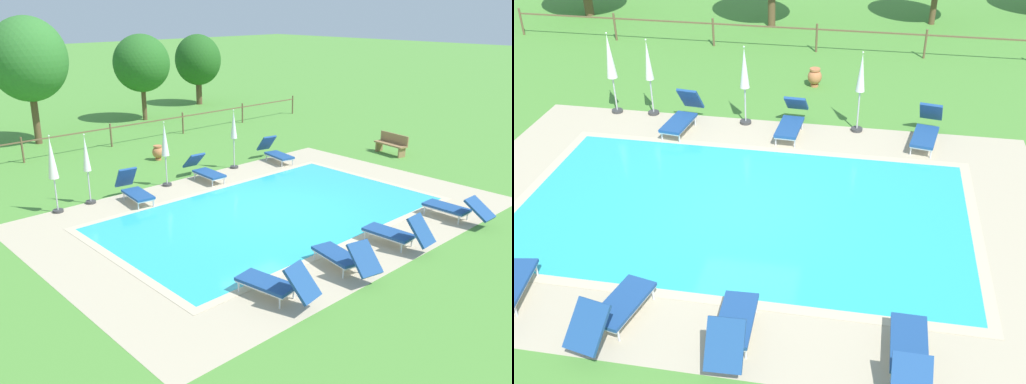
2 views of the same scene
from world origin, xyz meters
TOP-DOWN VIEW (x-y plane):
  - ground_plane at (0.00, 0.00)m, footprint 160.00×160.00m
  - pool_deck_paving at (0.00, 0.00)m, footprint 13.63×9.35m
  - swimming_pool_water at (0.00, 0.00)m, footprint 9.94×5.67m
  - pool_coping_rim at (0.00, 0.00)m, footprint 10.42×6.15m
  - sun_lounger_north_near_steps at (0.53, 4.03)m, footprint 0.70×1.98m
  - sun_lounger_north_mid at (3.58, -4.03)m, footprint 0.62×2.03m
  - sun_lounger_north_far at (0.71, -3.94)m, footprint 0.68×1.87m
  - sun_lounger_north_end at (-1.40, -3.88)m, footprint 0.99×2.01m
  - sun_lounger_south_near_corner at (4.16, 4.07)m, footprint 0.92×1.96m
  - sun_lounger_south_mid at (-3.51, -3.73)m, footprint 0.90×1.96m
  - sun_lounger_south_far at (-2.50, 3.75)m, footprint 0.81×1.88m
  - patio_umbrella_closed_row_west at (-3.64, 4.55)m, footprint 0.32×0.32m
  - patio_umbrella_closed_row_mid_west at (-4.75, 4.48)m, footprint 0.32×0.32m
  - patio_umbrella_closed_row_centre at (-0.84, 4.40)m, footprint 0.32×0.32m
  - patio_umbrella_closed_row_mid_east at (2.31, 4.47)m, footprint 0.32×0.32m
  - wooden_bench_lawn_side at (8.59, 1.56)m, footprint 0.67×1.55m
  - terracotta_urn_near_fence at (0.78, 7.47)m, footprint 0.46×0.46m
  - perimeter_fence at (0.47, 10.76)m, footprint 23.44×0.08m
  - tree_far_west at (10.12, 17.08)m, footprint 2.88×2.88m
  - tree_west_mid at (4.84, 15.04)m, footprint 3.03×3.03m
  - tree_east_mid at (-1.68, 13.57)m, footprint 3.39×3.39m

SIDE VIEW (x-z plane):
  - ground_plane at x=0.00m, z-range 0.00..0.00m
  - pool_deck_paving at x=0.00m, z-range 0.00..0.01m
  - swimming_pool_water at x=0.00m, z-range 0.00..0.01m
  - pool_coping_rim at x=0.00m, z-range 0.01..0.01m
  - terracotta_urn_near_fence at x=0.78m, z-range 0.03..0.63m
  - sun_lounger_north_mid at x=3.58m, z-range -0.04..0.77m
  - sun_lounger_north_near_steps at x=0.53m, z-range -0.07..0.83m
  - sun_lounger_north_end at x=-1.40m, z-range -0.08..0.85m
  - sun_lounger_south_mid at x=-3.51m, z-range -0.09..0.87m
  - sun_lounger_south_near_corner at x=4.16m, z-range -0.09..0.88m
  - sun_lounger_north_far at x=0.71m, z-range -0.10..0.89m
  - sun_lounger_south_far at x=-2.50m, z-range -0.11..0.90m
  - wooden_bench_lawn_side at x=8.59m, z-range 0.03..0.90m
  - perimeter_fence at x=0.47m, z-range 0.18..1.23m
  - patio_umbrella_closed_row_west at x=-3.64m, z-range 0.31..2.58m
  - patio_umbrella_closed_row_centre at x=-0.84m, z-range 0.36..2.63m
  - patio_umbrella_closed_row_mid_east at x=2.31m, z-range 0.35..2.64m
  - patio_umbrella_closed_row_mid_west at x=-4.75m, z-range 0.39..2.80m
  - tree_far_west at x=10.12m, z-range 0.59..4.93m
  - tree_west_mid at x=4.84m, z-range 0.76..5.35m
  - tree_east_mid at x=-1.68m, z-range 0.95..6.56m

